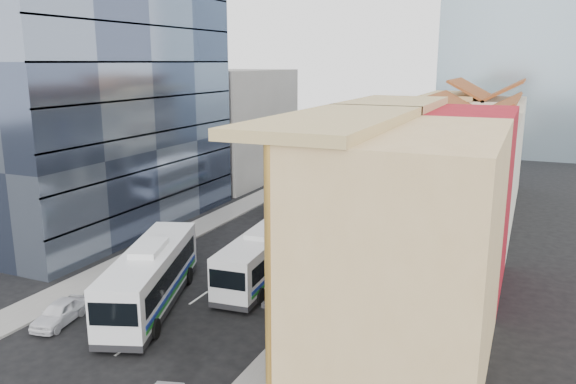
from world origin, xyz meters
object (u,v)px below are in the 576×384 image
at_px(office_tower, 96,62).
at_px(sedan_left, 59,312).
at_px(shophouse_tan, 408,253).
at_px(bus_left_far, 305,187).
at_px(bus_left_near, 151,275).
at_px(bus_right, 262,255).

relative_size(office_tower, sedan_left, 7.46).
relative_size(shophouse_tan, bus_left_far, 1.10).
xyz_separation_m(bus_left_near, sedan_left, (-3.50, -4.14, -1.35)).
bearing_deg(bus_left_near, bus_right, 36.26).
height_order(shophouse_tan, bus_left_near, shophouse_tan).
relative_size(bus_left_far, bus_right, 1.09).
height_order(shophouse_tan, bus_right, shophouse_tan).
bearing_deg(sedan_left, shophouse_tan, -0.16).
distance_m(bus_left_near, sedan_left, 5.59).
distance_m(office_tower, bus_left_near, 23.83).
xyz_separation_m(bus_left_far, sedan_left, (-2.94, -31.40, -1.35)).
bearing_deg(office_tower, shophouse_tan, -24.30).
bearing_deg(sedan_left, bus_left_near, 39.83).
bearing_deg(bus_right, office_tower, 156.72).
bearing_deg(office_tower, bus_left_near, -41.41).
height_order(bus_left_near, sedan_left, bus_left_near).
xyz_separation_m(bus_left_near, bus_right, (4.47, 6.69, -0.17)).
bearing_deg(bus_left_far, bus_right, -72.66).
relative_size(bus_left_near, sedan_left, 3.16).
bearing_deg(office_tower, bus_left_far, 44.18).
relative_size(shophouse_tan, bus_left_near, 1.10).
relative_size(bus_right, sedan_left, 2.90).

